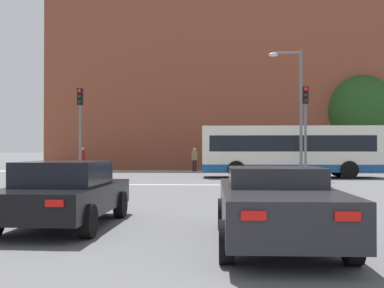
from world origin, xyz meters
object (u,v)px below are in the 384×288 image
traffic_light_near_left (80,120)px  pedestrian_walking_east (225,158)px  car_roadster_right (276,204)px  bus_crossing_lead (289,150)px  traffic_light_near_right (306,119)px  car_saloon_left (64,193)px  street_lamp_junction (295,101)px  pedestrian_walking_west (195,157)px  pedestrian_waiting (83,157)px

traffic_light_near_left → pedestrian_walking_east: traffic_light_near_left is taller
car_roadster_right → bus_crossing_lead: bearing=80.8°
traffic_light_near_left → traffic_light_near_right: bearing=-0.6°
car_saloon_left → traffic_light_near_left: traffic_light_near_left is taller
pedestrian_walking_east → car_roadster_right: bearing=-102.1°
car_saloon_left → street_lamp_junction: bearing=66.0°
traffic_light_near_left → street_lamp_junction: 11.38m
bus_crossing_lead → pedestrian_walking_east: size_ratio=6.05×
car_roadster_right → pedestrian_walking_east: (-0.30, 27.19, 0.27)m
street_lamp_junction → bus_crossing_lead: bearing=90.5°
traffic_light_near_right → pedestrian_walking_west: 13.79m
car_roadster_right → pedestrian_waiting: size_ratio=2.71×
traffic_light_near_right → pedestrian_walking_east: (-3.49, 12.96, -2.09)m
pedestrian_walking_west → pedestrian_waiting: bearing=-174.6°
pedestrian_walking_west → street_lamp_junction: bearing=-48.5°
street_lamp_junction → pedestrian_walking_west: size_ratio=3.99×
car_roadster_right → pedestrian_walking_west: (-2.53, 26.61, 0.34)m
car_roadster_right → pedestrian_waiting: bearing=112.2°
traffic_light_near_right → pedestrian_walking_east: 13.58m
car_roadster_right → pedestrian_waiting: (-10.95, 27.12, 0.36)m
bus_crossing_lead → traffic_light_near_left: bearing=-63.7°
traffic_light_near_left → pedestrian_walking_east: 14.90m
pedestrian_waiting → pedestrian_walking_east: size_ratio=1.08×
car_saloon_left → pedestrian_waiting: (-6.63, 25.40, 0.34)m
bus_crossing_lead → pedestrian_walking_west: bearing=-140.0°
traffic_light_near_right → pedestrian_walking_east: size_ratio=2.76×
street_lamp_junction → pedestrian_walking_west: bearing=122.7°
car_saloon_left → pedestrian_walking_east: pedestrian_walking_east is taller
bus_crossing_lead → street_lamp_junction: 3.43m
traffic_light_near_left → traffic_light_near_right: size_ratio=1.00×
pedestrian_waiting → pedestrian_walking_west: bearing=-87.9°
pedestrian_walking_east → pedestrian_waiting: bearing=167.7°
car_roadster_right → pedestrian_walking_west: size_ratio=2.77×
car_saloon_left → car_roadster_right: (4.32, -1.72, -0.02)m
traffic_light_near_right → pedestrian_waiting: 19.24m
car_saloon_left → street_lamp_junction: size_ratio=0.63×
bus_crossing_lead → pedestrian_walking_east: bus_crossing_lead is taller
traffic_light_near_left → pedestrian_walking_west: size_ratio=2.61×
bus_crossing_lead → traffic_light_near_right: (-0.07, -5.47, 1.47)m
car_roadster_right → street_lamp_junction: bearing=79.6°
traffic_light_near_right → pedestrian_walking_west: bearing=114.8°
car_roadster_right → traffic_light_near_left: traffic_light_near_left is taller
traffic_light_near_right → street_lamp_junction: (0.09, 3.33, 1.20)m
traffic_light_near_left → traffic_light_near_right: (10.75, -0.12, 0.01)m
car_roadster_right → bus_crossing_lead: bus_crossing_lead is taller
bus_crossing_lead → pedestrian_walking_west: bus_crossing_lead is taller
bus_crossing_lead → pedestrian_walking_east: 8.31m
street_lamp_junction → pedestrian_walking_west: street_lamp_junction is taller
traffic_light_near_left → pedestrian_walking_east: bearing=60.5°
bus_crossing_lead → traffic_light_near_left: size_ratio=2.20×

